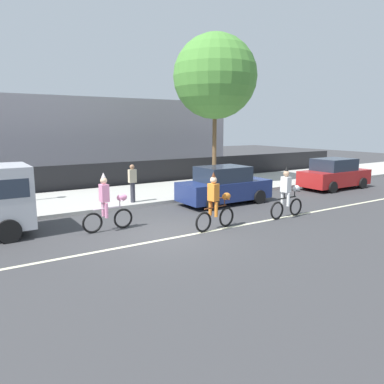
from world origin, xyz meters
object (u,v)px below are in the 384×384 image
object	(u,v)px
parked_car_red	(334,174)
parked_car_navy	(224,186)
parade_cyclist_zebra	(287,195)
pedestrian_onlooker	(132,182)
parade_cyclist_orange	(216,204)
parade_cyclist_pink	(108,205)

from	to	relation	value
parked_car_red	parked_car_navy	size ratio (longest dim) A/B	1.00
parade_cyclist_zebra	parked_car_red	distance (m)	7.74
parked_car_navy	pedestrian_onlooker	bearing A→B (deg)	153.88
parade_cyclist_zebra	parked_car_red	world-z (taller)	parade_cyclist_zebra
parade_cyclist_orange	parked_car_red	size ratio (longest dim) A/B	0.47
parade_cyclist_pink	parked_car_red	world-z (taller)	parade_cyclist_pink
parked_car_red	pedestrian_onlooker	size ratio (longest dim) A/B	2.53
parade_cyclist_orange	parked_car_navy	world-z (taller)	parade_cyclist_orange
parade_cyclist_pink	parade_cyclist_orange	distance (m)	3.50
parade_cyclist_pink	parade_cyclist_zebra	size ratio (longest dim) A/B	1.00
parade_cyclist_pink	parked_car_red	distance (m)	13.32
parked_car_navy	parade_cyclist_pink	bearing A→B (deg)	-166.38
parade_cyclist_orange	pedestrian_onlooker	world-z (taller)	parade_cyclist_orange
parade_cyclist_pink	parade_cyclist_orange	size ratio (longest dim) A/B	1.00
parade_cyclist_orange	parked_car_red	world-z (taller)	parade_cyclist_orange
parade_cyclist_pink	parked_car_red	size ratio (longest dim) A/B	0.47
parked_car_red	parked_car_navy	distance (m)	7.45
parade_cyclist_orange	pedestrian_onlooker	bearing A→B (deg)	98.81
parked_car_red	parade_cyclist_pink	bearing A→B (deg)	-174.36
parade_cyclist_pink	parked_car_navy	distance (m)	5.98
parked_car_red	pedestrian_onlooker	distance (m)	11.15
parked_car_red	pedestrian_onlooker	bearing A→B (deg)	170.50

